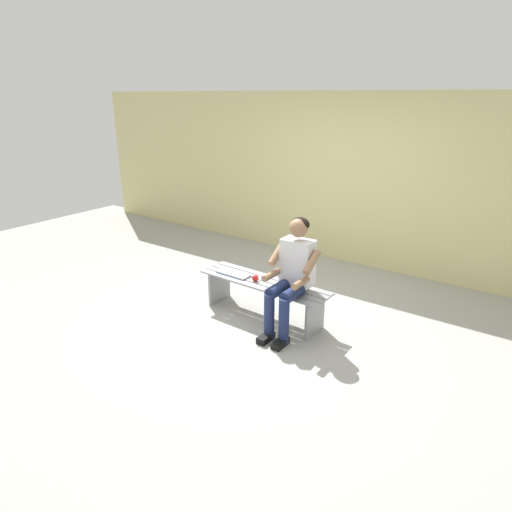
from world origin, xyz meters
The scene contains 6 objects.
ground_plane centered at (0.99, 1.00, -0.02)m, with size 10.00×7.00×0.04m, color #9E9E99.
brick_wall centered at (0.50, -2.35, 1.25)m, with size 9.50×0.24×2.49m, color #D1C684.
bench_near centered at (0.00, 0.00, 0.33)m, with size 1.61×0.46×0.44m.
person_seated centered at (-0.42, 0.10, 0.68)m, with size 0.50×0.69×1.25m.
apple centered at (0.08, 0.05, 0.48)m, with size 0.07×0.07×0.07m, color red.
book_open centered at (0.40, 0.04, 0.45)m, with size 0.42×0.17×0.02m.
Camera 1 is at (-2.59, 3.80, 2.43)m, focal length 30.94 mm.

